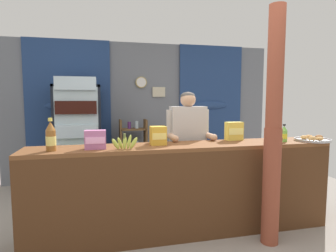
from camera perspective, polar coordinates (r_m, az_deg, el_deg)
name	(u,v)px	position (r m, az deg, el deg)	size (l,w,h in m)	color
ground_plane	(162,209)	(3.92, -1.23, -16.65)	(6.92, 6.92, 0.00)	gray
back_wall_curtained	(143,110)	(5.25, -5.16, 3.31)	(4.93, 0.22, 2.50)	slate
stall_counter	(187,182)	(3.02, 3.87, -11.41)	(3.31, 0.50, 0.99)	brown
timber_post	(273,133)	(2.97, 20.71, -1.38)	(0.20, 0.17, 2.38)	brown
drink_fridge	(78,129)	(4.74, -17.87, -0.65)	(0.72, 0.61, 1.82)	black
bottle_shelf_rack	(133,150)	(4.98, -7.10, -4.87)	(0.48, 0.28, 1.12)	brown
plastic_lawn_chair	(198,163)	(4.37, 6.06, -7.58)	(0.60, 0.60, 0.86)	silver
shopkeeper	(188,138)	(3.51, 4.09, -2.46)	(0.55, 0.42, 1.57)	#28282D
soda_bottle_iced_tea	(51,137)	(2.86, -22.85, -2.09)	(0.09, 0.09, 0.32)	brown
soda_bottle_lime_soda	(284,134)	(3.50, 22.63, -1.53)	(0.08, 0.08, 0.21)	#75C64C
snack_box_wafer	(95,140)	(2.84, -14.64, -2.71)	(0.20, 0.11, 0.19)	#B76699
snack_box_choco_powder	(158,136)	(3.01, -2.04, -1.96)	(0.17, 0.15, 0.20)	gold
snack_box_instant_noodle	(234,131)	(3.43, 13.35, -1.02)	(0.20, 0.11, 0.22)	#EAD14C
pastry_tray	(313,139)	(3.70, 27.47, -2.40)	(0.40, 0.40, 0.07)	#BCBCC1
banana_bunch	(125,143)	(2.78, -8.77, -3.40)	(0.27, 0.06, 0.16)	#B7C647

